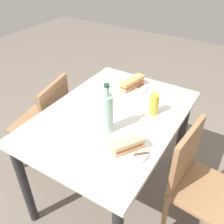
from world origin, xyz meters
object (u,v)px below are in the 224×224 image
at_px(baguette_sandwich_near, 132,83).
at_px(knife_far, 134,155).
at_px(plate_near, 132,88).
at_px(plate_far, 127,150).
at_px(knife_near, 138,88).
at_px(chair_far, 196,181).
at_px(beer_glass, 154,104).
at_px(chair_near, 48,121).
at_px(dining_table, 112,128).
at_px(baguette_sandwich_far, 127,145).
at_px(water_bottle, 107,113).

xyz_separation_m(baguette_sandwich_near, knife_far, (0.64, 0.36, -0.03)).
height_order(plate_near, plate_far, same).
bearing_deg(knife_far, knife_near, -154.78).
height_order(chair_far, beer_glass, beer_glass).
distance_m(plate_near, knife_far, 0.74).
distance_m(chair_near, knife_far, 1.01).
height_order(dining_table, chair_far, chair_far).
bearing_deg(baguette_sandwich_far, knife_near, -158.17).
bearing_deg(water_bottle, plate_near, -168.07).
distance_m(dining_table, knife_near, 0.40).
relative_size(knife_near, water_bottle, 0.56).
relative_size(dining_table, chair_far, 1.38).
height_order(plate_near, water_bottle, water_bottle).
bearing_deg(beer_glass, chair_near, -78.19).
relative_size(baguette_sandwich_far, beer_glass, 1.33).
distance_m(knife_far, water_bottle, 0.29).
bearing_deg(chair_far, baguette_sandwich_far, -54.67).
relative_size(baguette_sandwich_near, baguette_sandwich_far, 1.24).
distance_m(knife_near, beer_glass, 0.32).
height_order(plate_far, knife_far, knife_far).
bearing_deg(chair_near, plate_far, 75.14).
distance_m(dining_table, plate_far, 0.38).
bearing_deg(knife_far, chair_near, -105.18).
xyz_separation_m(dining_table, water_bottle, (0.15, 0.06, 0.25)).
xyz_separation_m(dining_table, chair_far, (-0.01, 0.62, -0.17)).
bearing_deg(beer_glass, knife_near, -134.09).
bearing_deg(chair_near, baguette_sandwich_far, 75.14).
height_order(baguette_sandwich_near, plate_far, baguette_sandwich_near).
xyz_separation_m(baguette_sandwich_near, plate_far, (0.62, 0.30, -0.04)).
bearing_deg(beer_glass, knife_far, 10.55).
xyz_separation_m(plate_near, knife_near, (-0.00, 0.05, 0.01)).
xyz_separation_m(plate_far, beer_glass, (-0.41, -0.03, 0.06)).
relative_size(plate_near, knife_far, 1.72).
relative_size(chair_far, chair_near, 1.00).
bearing_deg(baguette_sandwich_near, water_bottle, 11.93).
xyz_separation_m(chair_near, beer_glass, (-0.18, 0.85, 0.36)).
distance_m(baguette_sandwich_near, knife_near, 0.06).
bearing_deg(chair_near, water_bottle, 78.89).
distance_m(knife_near, water_bottle, 0.54).
relative_size(chair_far, beer_glass, 5.98).
height_order(chair_near, plate_far, chair_near).
height_order(baguette_sandwich_far, knife_far, baguette_sandwich_far).
bearing_deg(beer_glass, plate_near, -128.04).
distance_m(chair_near, plate_far, 0.95).
height_order(chair_far, knife_far, chair_far).
height_order(baguette_sandwich_near, water_bottle, water_bottle).
xyz_separation_m(plate_near, knife_far, (0.64, 0.36, 0.01)).
relative_size(plate_near, water_bottle, 0.73).
relative_size(chair_far, knife_near, 4.76).
bearing_deg(chair_near, baguette_sandwich_near, 124.68).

